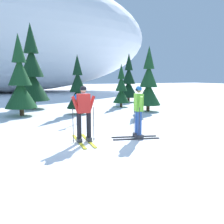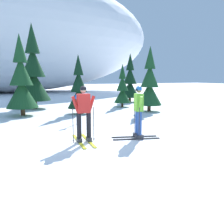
% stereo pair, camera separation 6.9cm
% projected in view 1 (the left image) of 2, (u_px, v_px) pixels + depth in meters
% --- Properties ---
extents(ground_plane, '(120.00, 120.00, 0.00)m').
position_uv_depth(ground_plane, '(88.00, 140.00, 7.96)').
color(ground_plane, white).
extents(skier_lime_jacket, '(1.65, 0.82, 1.79)m').
position_uv_depth(skier_lime_jacket, '(138.00, 111.00, 8.10)').
color(skier_lime_jacket, black).
rests_on(skier_lime_jacket, ground).
extents(skier_red_jacket, '(0.78, 1.80, 1.82)m').
position_uv_depth(skier_red_jacket, '(84.00, 113.00, 7.58)').
color(skier_red_jacket, gold).
rests_on(skier_red_jacket, ground).
extents(pine_tree_left, '(1.68, 1.68, 4.36)m').
position_uv_depth(pine_tree_left, '(20.00, 82.00, 12.72)').
color(pine_tree_left, '#47301E').
rests_on(pine_tree_left, ground).
extents(pine_tree_center_left, '(2.13, 2.13, 5.52)m').
position_uv_depth(pine_tree_center_left, '(32.00, 74.00, 15.51)').
color(pine_tree_center_left, '#47301E').
rests_on(pine_tree_center_left, ground).
extents(pine_tree_center, '(1.29, 1.29, 3.34)m').
position_uv_depth(pine_tree_center, '(78.00, 89.00, 13.44)').
color(pine_tree_center, '#47301E').
rests_on(pine_tree_center, ground).
extents(pine_tree_center_right, '(1.15, 1.15, 2.99)m').
position_uv_depth(pine_tree_center_right, '(121.00, 89.00, 16.63)').
color(pine_tree_center_right, '#47301E').
rests_on(pine_tree_center_right, ground).
extents(pine_tree_right, '(1.52, 1.52, 3.93)m').
position_uv_depth(pine_tree_right, '(149.00, 84.00, 14.47)').
color(pine_tree_right, '#47301E').
rests_on(pine_tree_right, ground).
extents(pine_tree_far_right, '(1.55, 1.55, 4.03)m').
position_uv_depth(pine_tree_far_right, '(129.00, 82.00, 19.83)').
color(pine_tree_far_right, '#47301E').
rests_on(pine_tree_far_right, ground).
extents(trail_marker_post, '(0.28, 0.07, 1.35)m').
position_uv_depth(trail_marker_post, '(78.00, 107.00, 10.71)').
color(trail_marker_post, black).
rests_on(trail_marker_post, ground).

